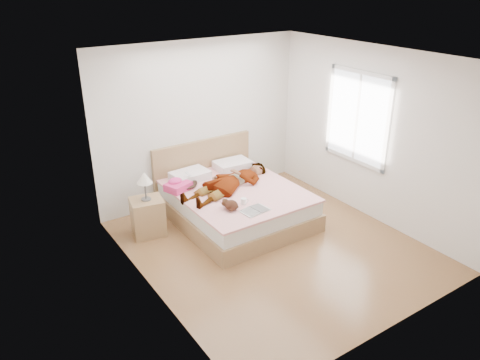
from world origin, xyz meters
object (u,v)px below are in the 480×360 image
(phone, at_px, (188,174))
(plush_toy, at_px, (230,205))
(magazine, at_px, (255,210))
(bed, at_px, (233,201))
(woman, at_px, (230,179))
(towel, at_px, (177,185))
(coffee_mug, at_px, (244,201))
(nightstand, at_px, (148,214))

(phone, relative_size, plush_toy, 0.34)
(plush_toy, bearing_deg, magazine, -40.06)
(bed, relative_size, plush_toy, 7.24)
(woman, xyz_separation_m, towel, (-0.72, 0.33, -0.04))
(towel, xyz_separation_m, coffee_mug, (0.56, -0.95, -0.03))
(woman, xyz_separation_m, bed, (0.02, -0.06, -0.35))
(phone, height_order, nightstand, nightstand)
(coffee_mug, distance_m, plush_toy, 0.26)
(bed, bearing_deg, phone, 138.74)
(woman, bearing_deg, coffee_mug, -31.02)
(woman, bearing_deg, nightstand, -115.48)
(phone, bearing_deg, plush_toy, -101.63)
(magazine, height_order, coffee_mug, coffee_mug)
(bed, distance_m, coffee_mug, 0.65)
(phone, distance_m, nightstand, 0.89)
(bed, bearing_deg, magazine, -101.94)
(magazine, bearing_deg, woman, 80.36)
(bed, height_order, coffee_mug, bed)
(bed, distance_m, magazine, 0.86)
(woman, relative_size, towel, 3.97)
(bed, bearing_deg, plush_toy, -126.32)
(phone, height_order, bed, bed)
(plush_toy, xyz_separation_m, nightstand, (-0.87, 0.85, -0.26))
(towel, height_order, magazine, towel)
(plush_toy, bearing_deg, nightstand, 135.57)
(coffee_mug, height_order, nightstand, nightstand)
(woman, distance_m, bed, 0.36)
(coffee_mug, bearing_deg, bed, 71.74)
(bed, distance_m, towel, 0.90)
(phone, height_order, towel, phone)
(bed, relative_size, towel, 4.85)
(nightstand, bearing_deg, phone, 14.10)
(phone, bearing_deg, towel, -179.37)
(towel, height_order, coffee_mug, towel)
(towel, relative_size, coffee_mug, 3.53)
(magazine, xyz_separation_m, nightstand, (-1.13, 1.08, -0.20))
(woman, relative_size, magazine, 4.17)
(towel, distance_m, coffee_mug, 1.10)
(phone, distance_m, bed, 0.81)
(towel, bearing_deg, nightstand, -167.10)
(coffee_mug, distance_m, nightstand, 1.41)
(woman, bearing_deg, magazine, -26.11)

